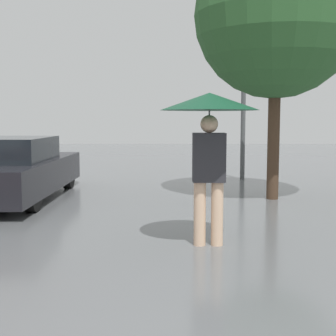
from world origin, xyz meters
The scene contains 4 objects.
pedestrian centered at (0.40, 5.08, 1.58)m, with size 1.22×1.22×1.92m.
parked_car_farthest centered at (-3.31, 8.55, 0.58)m, with size 1.88×4.52×1.24m.
tree centered at (1.96, 8.58, 3.57)m, with size 3.19×3.19×5.18m.
street_lamp centered at (1.81, 11.65, 2.78)m, with size 0.27×0.27×4.74m.
Camera 1 is at (-0.07, -0.72, 1.59)m, focal length 50.00 mm.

